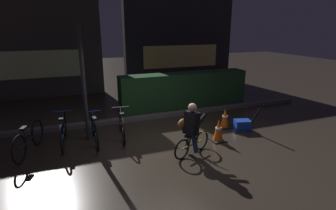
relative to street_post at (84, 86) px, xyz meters
The scene contains 15 objects.
ground_plane 2.62m from the street_post, 33.31° to the right, with size 40.00×40.00×0.00m, color #2D261E.
sidewalk_curb 2.50m from the street_post, 28.71° to the left, with size 12.00×0.24×0.12m, color #56544F.
hedge_row 4.18m from the street_post, 27.66° to the left, with size 4.80×0.70×1.25m, color #214723.
storefront_left 5.54m from the street_post, 105.43° to the left, with size 5.20×0.54×4.32m.
storefront_right 7.95m from the street_post, 49.28° to the left, with size 5.71×0.54×4.51m.
street_post is the anchor object (origin of this frame).
parked_bike_leftmost 1.78m from the street_post, 166.00° to the right, with size 0.56×1.56×0.75m.
parked_bike_left_mid 1.24m from the street_post, behind, with size 0.46×1.74×0.80m.
parked_bike_center_left 1.15m from the street_post, 63.28° to the right, with size 0.46×1.69×0.78m.
parked_bike_center_right 1.41m from the street_post, 10.55° to the right, with size 0.46×1.68×0.78m.
traffic_cone_near 3.61m from the street_post, 22.38° to the right, with size 0.36×0.36×0.60m.
traffic_cone_far 4.05m from the street_post, ahead, with size 0.36×0.36×0.59m.
blue_crate 4.49m from the street_post, 12.10° to the right, with size 0.44×0.32×0.30m, color #193DB7.
cyclist 2.88m from the street_post, 38.93° to the right, with size 1.10×0.56×1.25m.
closed_umbrella 4.65m from the street_post, 14.72° to the right, with size 0.05×0.05×0.85m, color black.
Camera 1 is at (-2.18, -5.65, 2.89)m, focal length 28.55 mm.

